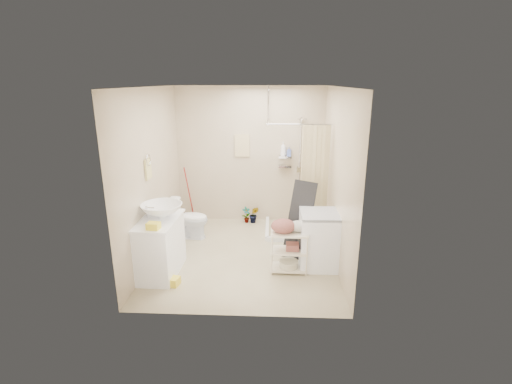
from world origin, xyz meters
The scene contains 23 objects.
floor centered at (0.00, 0.00, 0.00)m, with size 3.20×3.20×0.00m, color #B7AC89.
ceiling centered at (0.00, 0.00, 2.60)m, with size 2.80×3.20×0.04m, color silver.
wall_back centered at (0.00, 1.60, 1.30)m, with size 2.80×0.04×2.60m, color #C3B297.
wall_front centered at (0.00, -1.60, 1.30)m, with size 2.80×0.04×2.60m, color #C3B297.
wall_left centered at (-1.40, 0.00, 1.30)m, with size 0.04×3.20×2.60m, color #C3B297.
wall_right centered at (1.40, 0.00, 1.30)m, with size 0.04×3.20×2.60m, color #C3B297.
vanity centered at (-1.16, -0.61, 0.41)m, with size 0.53×0.94×0.83m, color white.
sink centered at (-1.12, -0.53, 0.93)m, with size 0.58×0.58×0.20m, color white.
counter_basket centered at (-1.11, -0.97, 0.87)m, with size 0.16×0.13×0.09m, color yellow.
floor_basket centered at (-0.92, -0.95, 0.08)m, with size 0.29×0.22×0.16m, color yellow.
toilet centered at (-1.04, 0.68, 0.35)m, with size 0.39×0.69×0.70m, color white.
mop centered at (-1.24, 1.49, 0.55)m, with size 0.11×0.11×1.10m, color maroon, non-canonical shape.
potted_plant_a centered at (-0.07, 1.42, 0.16)m, with size 0.17×0.11×0.32m, color brown.
potted_plant_b centered at (0.08, 1.42, 0.17)m, with size 0.18×0.15×0.33m, color brown.
hanging_towel centered at (-0.15, 1.58, 1.50)m, with size 0.28×0.03×0.42m, color #CDBD89.
towel_ring centered at (-1.38, -0.20, 1.47)m, with size 0.04×0.22×0.34m, color #D6CA7B, non-canonical shape.
tp_holder centered at (-1.36, 0.05, 0.72)m, with size 0.08×0.12×0.14m, color white, non-canonical shape.
shower centered at (0.85, 1.05, 1.05)m, with size 1.10×1.10×2.10m, color silver, non-canonical shape.
shampoo_bottle_a centered at (0.63, 1.54, 1.45)m, with size 0.10×0.10×0.26m, color white.
shampoo_bottle_b centered at (0.74, 1.54, 1.40)m, with size 0.08×0.08×0.17m, color #475AA7.
washing_machine centered at (1.14, -0.28, 0.42)m, with size 0.57×0.59×0.84m, color white.
laundry_rack centered at (0.69, -0.47, 0.37)m, with size 0.53×0.31×0.73m, color silver, non-canonical shape.
ironing_board centered at (0.86, -0.03, 0.63)m, with size 0.36×0.11×1.26m, color black, non-canonical shape.
Camera 1 is at (0.43, -5.38, 2.69)m, focal length 26.00 mm.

